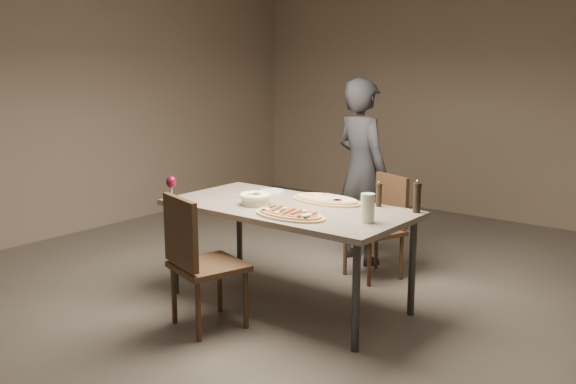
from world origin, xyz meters
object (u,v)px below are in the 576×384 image
Objects in this scene: dining_table at (288,213)px; diner at (362,171)px; chair_far at (382,220)px; zucchini_pizza at (290,214)px; chair_near at (197,255)px; carafe at (368,208)px; bread_basket at (255,198)px; pepper_mill_left at (417,197)px; ham_pizza at (327,200)px.

diner is (-0.14, 1.23, 0.12)m from dining_table.
zucchini_pizza is at bearing 110.93° from chair_far.
diner reaches higher than chair_near.
diner is (-0.35, 1.48, 0.05)m from zucchini_pizza.
carafe is at bearing 136.22° from chair_far.
zucchini_pizza is at bearing -159.55° from carafe.
bread_basket is (-0.42, 0.13, 0.03)m from zucchini_pizza.
pepper_mill_left is 1.55m from chair_near.
carafe reaches higher than chair_far.
carafe reaches higher than ham_pizza.
zucchini_pizza reaches higher than ham_pizza.
chair_far is at bearing 77.37° from dining_table.
chair_near is at bearing -109.22° from ham_pizza.
dining_table is 2.11× the size of chair_far.
bread_basket is 0.67m from chair_near.
bread_basket is at bearing 107.88° from chair_near.
ham_pizza is (-0.07, 0.53, -0.00)m from zucchini_pizza.
zucchini_pizza is 0.64× the size of chair_far.
zucchini_pizza is at bearing -83.61° from ham_pizza.
carafe is 1.21m from chair_far.
bread_basket reaches higher than zucchini_pizza.
chair_far is 0.52× the size of diner.
bread_basket is at bearing 106.52° from diner.
zucchini_pizza is 0.53m from carafe.
carafe reaches higher than zucchini_pizza.
diner is at bearing 105.83° from ham_pizza.
pepper_mill_left reaches higher than chair_far.
chair_far is at bearing 68.86° from bread_basket.
diner is (-0.36, 0.26, 0.34)m from chair_far.
diner is at bearing 123.03° from carafe.
carafe is at bearing 142.36° from diner.
carafe reaches higher than bread_basket.
carafe is 0.21× the size of chair_near.
bread_basket is 1.15m from pepper_mill_left.
bread_basket is 1.02× the size of pepper_mill_left.
carafe is at bearing -32.42° from ham_pizza.
chair_far is at bearing 114.94° from carafe.
bread_basket is (-0.35, -0.40, 0.03)m from ham_pizza.
diner is (0.05, 1.97, 0.30)m from chair_near.
chair_near is at bearing -143.33° from carafe.
carafe is 1.17m from chair_near.
diner reaches higher than carafe.
diner is at bearing 96.45° from dining_table.
carafe is at bearing 53.27° from chair_near.
zucchini_pizza is (0.21, -0.25, 0.07)m from dining_table.
chair_far is (0.43, 1.10, -0.32)m from bread_basket.
ham_pizza is 0.66m from carafe.
pepper_mill_left is 0.46m from carafe.
bread_basket is at bearing -176.44° from carafe.
carafe is (0.71, -0.07, 0.15)m from dining_table.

